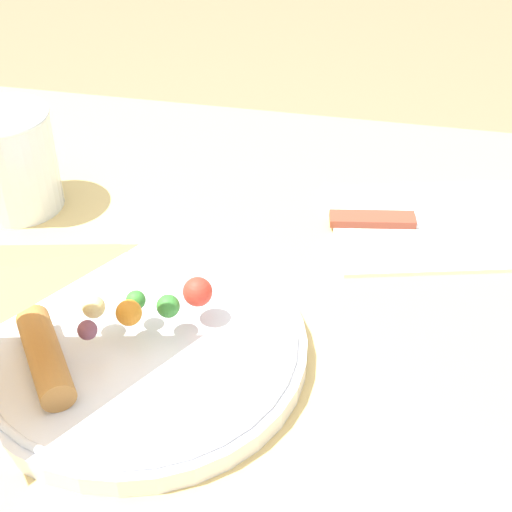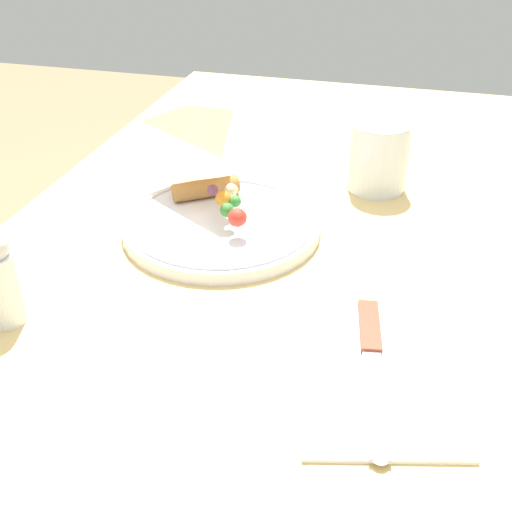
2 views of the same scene
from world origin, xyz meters
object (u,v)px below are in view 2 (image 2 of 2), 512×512
(butter_knife, at_px, (372,362))
(milk_glass, at_px, (378,158))
(dining_table, at_px, (272,308))
(napkin_folded, at_px, (373,375))
(plate_pizza, at_px, (222,221))

(butter_knife, bearing_deg, milk_glass, 176.26)
(milk_glass, xyz_separation_m, butter_knife, (0.38, 0.04, -0.04))
(dining_table, height_order, napkin_folded, napkin_folded)
(butter_knife, bearing_deg, dining_table, -155.13)
(plate_pizza, distance_m, milk_glass, 0.24)
(plate_pizza, bearing_deg, butter_knife, 45.48)
(milk_glass, relative_size, butter_knife, 0.46)
(milk_glass, xyz_separation_m, napkin_folded, (0.39, 0.04, -0.04))
(milk_glass, distance_m, napkin_folded, 0.39)
(milk_glass, distance_m, butter_knife, 0.38)
(dining_table, distance_m, butter_knife, 0.28)
(dining_table, relative_size, plate_pizza, 5.32)
(napkin_folded, bearing_deg, dining_table, -146.63)
(napkin_folded, bearing_deg, butter_knife, -170.54)
(dining_table, distance_m, napkin_folded, 0.29)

